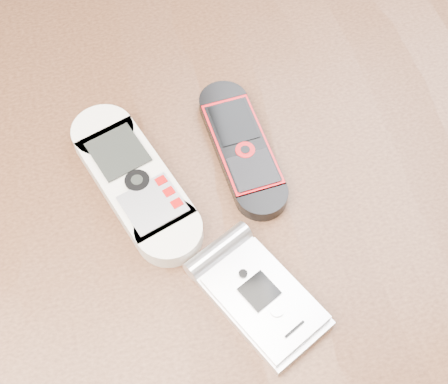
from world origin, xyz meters
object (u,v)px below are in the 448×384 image
Objects in this scene: table at (219,252)px; nokia_black_red at (242,147)px; motorola_razr at (262,298)px; nokia_white at (135,181)px.

nokia_black_red reaches higher than table.
nokia_black_red is at bearing 55.11° from motorola_razr.
nokia_white reaches higher than nokia_black_red.
nokia_white is at bearing -176.55° from nokia_black_red.
table is 8.29× the size of nokia_black_red.
nokia_white is at bearing 156.44° from table.
nokia_white is 0.15m from motorola_razr.
table is 0.15m from motorola_razr.
nokia_black_red is (0.03, 0.04, 0.11)m from table.
nokia_white reaches higher than motorola_razr.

